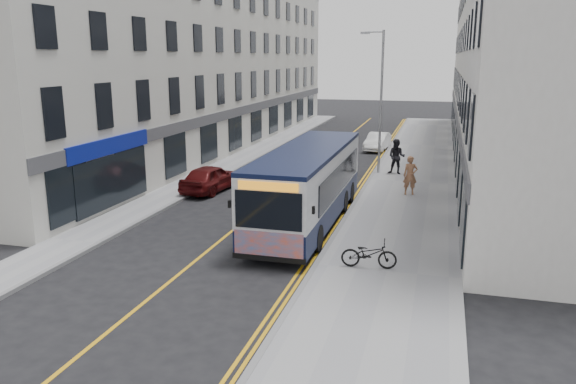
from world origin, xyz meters
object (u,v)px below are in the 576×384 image
Objects in this scene: bicycle at (369,254)px; pedestrian_near at (410,175)px; streetlamp at (380,97)px; city_bus at (308,183)px; pedestrian_far at (397,157)px; car_maroon at (210,178)px; car_white at (378,142)px.

pedestrian_near reaches higher than bicycle.
streetlamp reaches higher than pedestrian_near.
streetlamp is 0.75× the size of city_bus.
pedestrian_near is at bearing -67.66° from pedestrian_far.
streetlamp is 1.99× the size of car_maroon.
pedestrian_far is at bearing 90.83° from pedestrian_near.
streetlamp is 4.59× the size of bicycle.
city_bus is at bearing -134.74° from pedestrian_near.
pedestrian_far reaches higher than bicycle.
car_maroon is at bearing -108.43° from car_white.
streetlamp is 2.12× the size of car_white.
pedestrian_near is (0.63, 10.19, 0.48)m from bicycle.
pedestrian_far is (-1.04, 4.72, 0.05)m from pedestrian_near.
pedestrian_far is 8.96m from car_white.
bicycle is (1.50, -15.08, -3.80)m from streetlamp.
car_white reaches higher than bicycle.
streetlamp is at bearing 0.63° from bicycle.
streetlamp reaches higher than car_maroon.
bicycle is 10.22m from pedestrian_near.
city_bus is at bearing -98.43° from streetlamp.
city_bus is 5.58m from bicycle.
car_white is at bearing 91.36° from pedestrian_near.
city_bus reaches higher than car_maroon.
car_white is 16.34m from car_maroon.
pedestrian_near is 0.47× the size of car_maroon.
pedestrian_near is 9.82m from car_maroon.
streetlamp reaches higher than pedestrian_far.
city_bus is 7.37m from car_maroon.
city_bus is 10.73m from pedestrian_far.
pedestrian_far reaches higher than pedestrian_near.
pedestrian_far is 0.49× the size of car_maroon.
streetlamp is 15.62m from bicycle.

